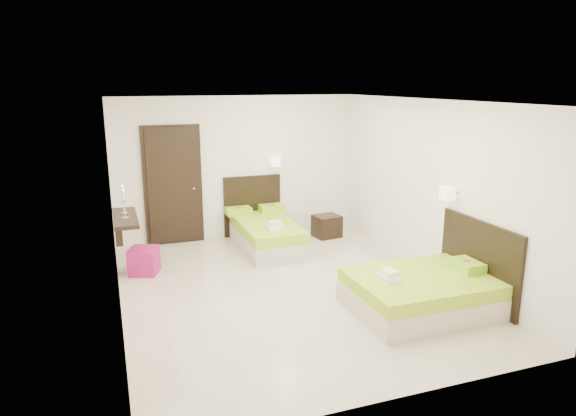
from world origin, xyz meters
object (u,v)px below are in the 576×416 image
object	(u,v)px
nightstand	(327,226)
ottoman	(144,261)
bed_double	(426,290)
bed_single	(265,232)

from	to	relation	value
nightstand	ottoman	world-z (taller)	nightstand
bed_double	nightstand	xyz separation A→B (m)	(0.08, 3.32, -0.06)
bed_single	ottoman	xyz separation A→B (m)	(-2.11, -0.62, -0.08)
bed_single	bed_double	xyz separation A→B (m)	(1.19, -3.13, -0.02)
nightstand	ottoman	size ratio (longest dim) A/B	1.15
bed_double	bed_single	bearing A→B (deg)	110.75
bed_single	nightstand	xyz separation A→B (m)	(1.27, 0.19, -0.08)
nightstand	ottoman	bearing A→B (deg)	-174.03
bed_single	ottoman	bearing A→B (deg)	-163.75
bed_single	nightstand	size ratio (longest dim) A/B	3.96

